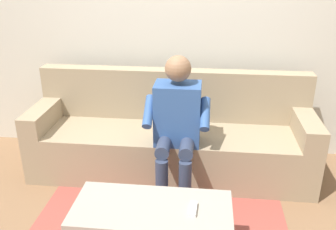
% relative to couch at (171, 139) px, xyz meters
% --- Properties ---
extents(ground_plane, '(8.00, 8.00, 0.00)m').
position_rel_couch_xyz_m(ground_plane, '(0.00, 0.73, -0.31)').
color(ground_plane, '#846042').
extents(back_wall, '(5.10, 0.06, 2.42)m').
position_rel_couch_xyz_m(back_wall, '(0.00, -0.50, 0.90)').
color(back_wall, beige).
rests_on(back_wall, ground).
extents(couch, '(2.50, 0.72, 0.91)m').
position_rel_couch_xyz_m(couch, '(0.00, 0.00, 0.00)').
color(couch, '#9E896B').
rests_on(couch, ground).
extents(person_solo_seated, '(0.52, 0.51, 1.16)m').
position_rel_couch_xyz_m(person_solo_seated, '(-0.08, 0.33, 0.34)').
color(person_solo_seated, '#335693').
rests_on(person_solo_seated, ground).
extents(remote_white, '(0.05, 0.13, 0.02)m').
position_rel_couch_xyz_m(remote_white, '(-0.25, 1.16, 0.12)').
color(remote_white, white).
rests_on(remote_white, coffee_table).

